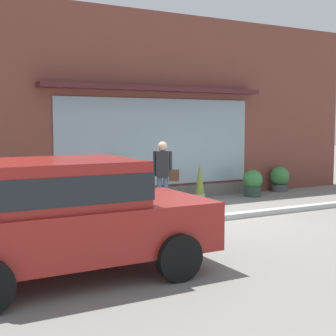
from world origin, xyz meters
TOP-DOWN VIEW (x-y plane):
  - ground_plane at (0.00, 0.00)m, footprint 60.00×60.00m
  - curb_strip at (0.00, -0.20)m, footprint 14.00×0.24m
  - storefront at (0.00, 3.19)m, footprint 14.00×0.81m
  - fire_hydrant at (-1.42, 0.97)m, footprint 0.42×0.39m
  - pedestrian_with_handbag at (-0.66, 1.31)m, footprint 0.56×0.43m
  - parked_car_red at (-4.32, -2.46)m, footprint 4.05×2.09m
  - potted_plant_trailing_edge at (2.83, 2.26)m, footprint 0.58×0.58m
  - potted_plant_doorstep at (0.97, 2.24)m, footprint 0.31×0.31m
  - potted_plant_by_entrance at (4.25, 2.70)m, footprint 0.60×0.60m
  - potted_plant_window_center at (-3.64, 2.56)m, footprint 0.29×0.29m
  - potted_plant_low_front at (-2.79, 2.45)m, footprint 0.58×0.58m
  - potted_plant_near_hydrant at (-0.86, 2.35)m, footprint 0.47×0.47m

SIDE VIEW (x-z plane):
  - ground_plane at x=0.00m, z-range 0.00..0.00m
  - curb_strip at x=0.00m, z-range 0.00..0.12m
  - potted_plant_window_center at x=-3.64m, z-range 0.02..0.57m
  - potted_plant_trailing_edge at x=2.83m, z-range 0.01..0.80m
  - potted_plant_by_entrance at x=4.25m, z-range 0.02..0.80m
  - potted_plant_low_front at x=-2.79m, z-range 0.01..0.85m
  - fire_hydrant at x=-1.42m, z-range 0.01..0.89m
  - potted_plant_near_hydrant at x=-0.86m, z-range -0.03..0.99m
  - potted_plant_doorstep at x=0.97m, z-range -0.02..1.04m
  - parked_car_red at x=-4.32m, z-range 0.11..1.76m
  - pedestrian_with_handbag at x=-0.66m, z-range 0.14..1.85m
  - storefront at x=0.00m, z-range -0.05..5.14m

